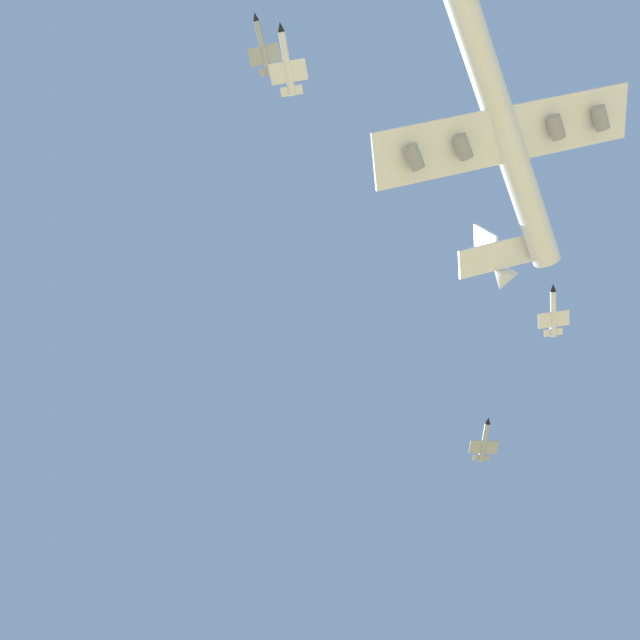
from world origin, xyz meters
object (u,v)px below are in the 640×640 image
(carrier_jet, at_px, (503,131))
(chase_jet_right_wing, at_px, (263,48))
(chase_jet_trailing, at_px, (287,64))
(chase_jet_left_wing, at_px, (484,442))
(chase_jet_lead, at_px, (553,314))

(carrier_jet, xyz_separation_m, chase_jet_right_wing, (45.99, -30.05, 34.77))
(chase_jet_right_wing, xyz_separation_m, chase_jet_trailing, (-5.32, 4.86, -28.36))
(chase_jet_left_wing, bearing_deg, chase_jet_lead, 16.83)
(chase_jet_left_wing, bearing_deg, carrier_jet, -6.79)
(chase_jet_left_wing, height_order, chase_jet_right_wing, chase_jet_right_wing)
(carrier_jet, distance_m, chase_jet_trailing, 48.27)
(carrier_jet, height_order, chase_jet_trailing, carrier_jet)
(chase_jet_left_wing, xyz_separation_m, chase_jet_right_wing, (115.93, 24.13, 25.92))
(carrier_jet, distance_m, chase_jet_right_wing, 65.02)
(chase_jet_lead, relative_size, chase_jet_left_wing, 1.10)
(chase_jet_right_wing, distance_m, chase_jet_trailing, 29.26)
(chase_jet_trailing, bearing_deg, chase_jet_right_wing, -75.85)
(chase_jet_right_wing, bearing_deg, chase_jet_trailing, 107.71)
(carrier_jet, height_order, chase_jet_right_wing, chase_jet_right_wing)
(chase_jet_left_wing, relative_size, chase_jet_trailing, 0.90)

